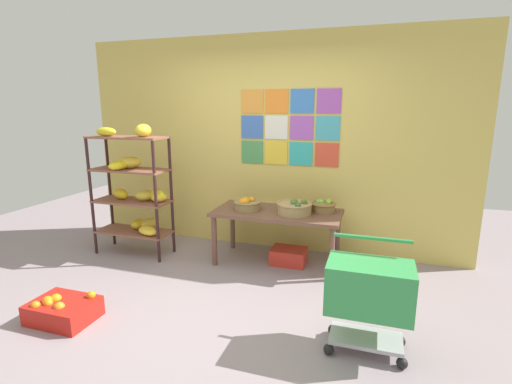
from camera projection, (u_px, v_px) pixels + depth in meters
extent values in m
plane|color=gray|center=(213.00, 311.00, 3.40)|extent=(9.46, 9.46, 0.00)
cube|color=#D2BA59|center=(268.00, 145.00, 4.74)|extent=(4.93, 0.06, 2.67)
cube|color=orange|center=(252.00, 101.00, 4.65)|extent=(0.28, 0.01, 0.28)
cube|color=orange|center=(277.00, 101.00, 4.56)|extent=(0.28, 0.01, 0.28)
cube|color=#3673C3|center=(302.00, 101.00, 4.46)|extent=(0.28, 0.01, 0.28)
cube|color=purple|center=(329.00, 101.00, 4.37)|extent=(0.28, 0.01, 0.28)
cube|color=#3B68B9|center=(252.00, 127.00, 4.72)|extent=(0.28, 0.01, 0.28)
cube|color=silver|center=(276.00, 127.00, 4.63)|extent=(0.28, 0.01, 0.28)
cube|color=#9C4FB5|center=(302.00, 128.00, 4.53)|extent=(0.28, 0.01, 0.28)
cube|color=#40A0B4|center=(328.00, 128.00, 4.44)|extent=(0.28, 0.01, 0.28)
cube|color=#448F4D|center=(252.00, 152.00, 4.79)|extent=(0.28, 0.01, 0.28)
cube|color=yellow|center=(276.00, 153.00, 4.69)|extent=(0.28, 0.01, 0.28)
cube|color=teal|center=(301.00, 154.00, 4.60)|extent=(0.28, 0.01, 0.28)
cube|color=#D6452E|center=(327.00, 155.00, 4.51)|extent=(0.28, 0.01, 0.28)
cylinder|color=#351B1E|center=(91.00, 197.00, 4.59)|extent=(0.04, 0.04, 1.46)
cylinder|color=#351B1E|center=(156.00, 202.00, 4.32)|extent=(0.04, 0.04, 1.46)
cylinder|color=#351B1E|center=(110.00, 191.00, 4.91)|extent=(0.04, 0.04, 1.46)
cylinder|color=#351B1E|center=(172.00, 196.00, 4.64)|extent=(0.04, 0.04, 1.46)
cube|color=brown|center=(134.00, 231.00, 4.71)|extent=(0.94, 0.38, 0.03)
ellipsoid|color=yellow|center=(139.00, 224.00, 4.77)|extent=(0.23, 0.25, 0.13)
ellipsoid|color=yellow|center=(148.00, 231.00, 4.54)|extent=(0.33, 0.25, 0.10)
ellipsoid|color=gold|center=(150.00, 224.00, 4.74)|extent=(0.24, 0.28, 0.15)
cube|color=brown|center=(132.00, 201.00, 4.63)|extent=(0.94, 0.38, 0.02)
ellipsoid|color=gold|center=(144.00, 195.00, 4.58)|extent=(0.26, 0.23, 0.13)
ellipsoid|color=yellow|center=(121.00, 194.00, 4.67)|extent=(0.28, 0.20, 0.13)
ellipsoid|color=yellow|center=(159.00, 197.00, 4.53)|extent=(0.22, 0.25, 0.12)
ellipsoid|color=yellow|center=(157.00, 195.00, 4.57)|extent=(0.30, 0.21, 0.15)
cube|color=brown|center=(130.00, 170.00, 4.54)|extent=(0.94, 0.38, 0.02)
ellipsoid|color=yellow|center=(118.00, 166.00, 4.44)|extent=(0.22, 0.27, 0.10)
ellipsoid|color=yellow|center=(129.00, 163.00, 4.57)|extent=(0.32, 0.32, 0.14)
cube|color=brown|center=(127.00, 137.00, 4.46)|extent=(0.94, 0.38, 0.02)
ellipsoid|color=gold|center=(106.00, 132.00, 4.43)|extent=(0.26, 0.13, 0.11)
ellipsoid|color=gold|center=(143.00, 130.00, 4.32)|extent=(0.18, 0.24, 0.15)
cube|color=brown|center=(277.00, 213.00, 4.34)|extent=(1.45, 0.69, 0.04)
cylinder|color=brown|center=(214.00, 241.00, 4.34)|extent=(0.06, 0.06, 0.59)
cylinder|color=brown|center=(332.00, 254.00, 3.94)|extent=(0.06, 0.06, 0.59)
cylinder|color=brown|center=(233.00, 226.00, 4.87)|extent=(0.06, 0.06, 0.59)
cylinder|color=brown|center=(337.00, 237.00, 4.47)|extent=(0.06, 0.06, 0.59)
cylinder|color=#947A4B|center=(247.00, 206.00, 4.39)|extent=(0.30, 0.30, 0.09)
torus|color=olive|center=(247.00, 202.00, 4.38)|extent=(0.32, 0.32, 0.02)
sphere|color=orange|center=(243.00, 202.00, 4.32)|extent=(0.10, 0.10, 0.10)
sphere|color=orange|center=(252.00, 200.00, 4.42)|extent=(0.07, 0.07, 0.07)
sphere|color=orange|center=(246.00, 201.00, 4.37)|extent=(0.10, 0.10, 0.10)
sphere|color=orange|center=(245.00, 202.00, 4.32)|extent=(0.10, 0.10, 0.10)
cylinder|color=tan|center=(294.00, 209.00, 4.22)|extent=(0.38, 0.38, 0.12)
torus|color=#A88655|center=(294.00, 204.00, 4.20)|extent=(0.40, 0.40, 0.02)
sphere|color=#4F6721|center=(304.00, 203.00, 4.21)|extent=(0.08, 0.08, 0.08)
sphere|color=#405F35|center=(298.00, 206.00, 4.08)|extent=(0.07, 0.07, 0.07)
sphere|color=#526B27|center=(294.00, 202.00, 4.21)|extent=(0.09, 0.09, 0.09)
sphere|color=#417125|center=(294.00, 203.00, 4.19)|extent=(0.07, 0.07, 0.07)
cylinder|color=olive|center=(323.00, 208.00, 4.31)|extent=(0.26, 0.26, 0.09)
torus|color=olive|center=(324.00, 204.00, 4.30)|extent=(0.28, 0.28, 0.02)
sphere|color=#7FC732|center=(329.00, 203.00, 4.30)|extent=(0.06, 0.06, 0.06)
sphere|color=#6EBB37|center=(319.00, 202.00, 4.36)|extent=(0.06, 0.06, 0.06)
sphere|color=#86CC3C|center=(329.00, 201.00, 4.34)|extent=(0.06, 0.06, 0.06)
sphere|color=#76D044|center=(320.00, 201.00, 4.37)|extent=(0.06, 0.06, 0.06)
sphere|color=#74D23F|center=(322.00, 202.00, 4.36)|extent=(0.05, 0.05, 0.05)
cube|color=red|center=(289.00, 256.00, 4.42)|extent=(0.40, 0.30, 0.18)
cube|color=red|center=(64.00, 311.00, 3.24)|extent=(0.53, 0.39, 0.17)
sphere|color=orange|center=(36.00, 306.00, 3.15)|extent=(0.08, 0.08, 0.08)
sphere|color=orange|center=(48.00, 303.00, 3.18)|extent=(0.07, 0.07, 0.07)
sphere|color=orange|center=(48.00, 301.00, 3.21)|extent=(0.09, 0.09, 0.09)
sphere|color=orange|center=(56.00, 299.00, 3.26)|extent=(0.10, 0.10, 0.10)
sphere|color=orange|center=(91.00, 295.00, 3.30)|extent=(0.08, 0.08, 0.08)
sphere|color=orange|center=(59.00, 307.00, 3.13)|extent=(0.09, 0.09, 0.09)
sphere|color=black|center=(329.00, 349.00, 2.80)|extent=(0.08, 0.08, 0.08)
sphere|color=black|center=(402.00, 363.00, 2.64)|extent=(0.08, 0.08, 0.08)
sphere|color=black|center=(333.00, 330.00, 3.04)|extent=(0.08, 0.08, 0.08)
sphere|color=black|center=(400.00, 341.00, 2.89)|extent=(0.08, 0.08, 0.08)
cube|color=#A5A8AD|center=(366.00, 338.00, 2.83)|extent=(0.53, 0.29, 0.03)
cube|color=green|center=(369.00, 287.00, 2.74)|extent=(0.61, 0.37, 0.36)
cylinder|color=green|center=(373.00, 238.00, 2.87)|extent=(0.58, 0.03, 0.03)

